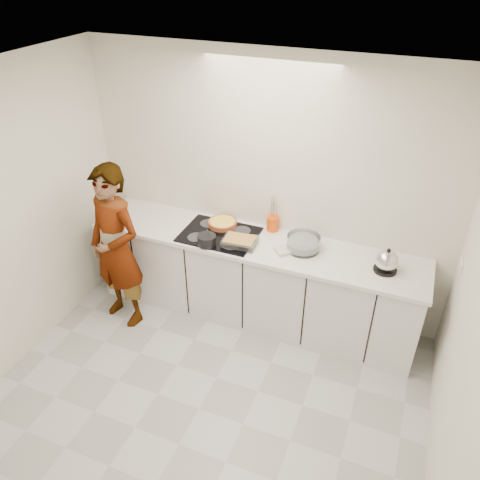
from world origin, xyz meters
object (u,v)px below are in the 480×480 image
at_px(mixing_bowl, 303,244).
at_px(utensil_crock, 273,224).
at_px(cook, 116,248).
at_px(baking_dish, 240,241).
at_px(hob, 219,234).
at_px(saucepan, 207,240).
at_px(tart_dish, 222,223).
at_px(kettle, 387,261).

distance_m(mixing_bowl, utensil_crock, 0.43).
xyz_separation_m(mixing_bowl, cook, (-1.68, -0.55, -0.13)).
height_order(baking_dish, mixing_bowl, mixing_bowl).
height_order(hob, baking_dish, baking_dish).
xyz_separation_m(hob, saucepan, (-0.03, -0.21, 0.06)).
bearing_deg(utensil_crock, saucepan, -134.21).
bearing_deg(baking_dish, mixing_bowl, 14.66).
bearing_deg(cook, tart_dish, 51.95).
height_order(mixing_bowl, kettle, kettle).
height_order(kettle, cook, cook).
bearing_deg(cook, saucepan, 32.21).
bearing_deg(cook, hob, 43.28).
distance_m(hob, utensil_crock, 0.53).
xyz_separation_m(tart_dish, cook, (-0.82, -0.65, -0.11)).
bearing_deg(saucepan, cook, -161.32).
relative_size(kettle, cook, 0.16).
relative_size(baking_dish, kettle, 1.24).
height_order(hob, cook, cook).
xyz_separation_m(tart_dish, kettle, (1.60, -0.16, 0.06)).
bearing_deg(hob, utensil_crock, 32.19).
height_order(baking_dish, utensil_crock, utensil_crock).
xyz_separation_m(saucepan, baking_dish, (0.28, 0.12, -0.02)).
distance_m(baking_dish, utensil_crock, 0.42).
bearing_deg(mixing_bowl, hob, -175.92).
bearing_deg(baking_dish, hob, 160.04).
xyz_separation_m(hob, baking_dish, (0.25, -0.09, 0.04)).
distance_m(tart_dish, kettle, 1.61).
xyz_separation_m(baking_dish, utensil_crock, (0.20, 0.37, 0.03)).
bearing_deg(hob, cook, -150.25).
bearing_deg(mixing_bowl, utensil_crock, 149.01).
distance_m(saucepan, baking_dish, 0.31).
distance_m(baking_dish, cook, 1.19).
relative_size(mixing_bowl, utensil_crock, 2.51).
relative_size(tart_dish, baking_dish, 0.88).
distance_m(mixing_bowl, cook, 1.77).
relative_size(saucepan, mixing_bowl, 0.60).
relative_size(tart_dish, saucepan, 1.31).
distance_m(saucepan, utensil_crock, 0.69).
bearing_deg(kettle, mixing_bowl, 175.98).
bearing_deg(baking_dish, saucepan, -156.63).
xyz_separation_m(tart_dish, mixing_bowl, (0.86, -0.10, 0.03)).
height_order(saucepan, mixing_bowl, saucepan).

